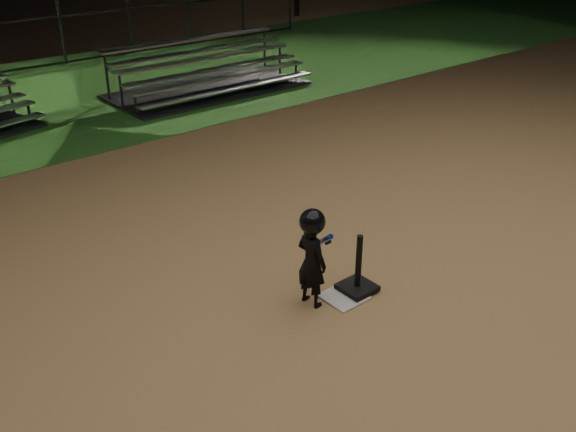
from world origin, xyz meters
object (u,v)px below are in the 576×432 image
at_px(batting_tee, 358,280).
at_px(bleacher_right, 209,82).
at_px(home_plate, 344,297).
at_px(child_batter, 312,255).

height_order(batting_tee, bleacher_right, bleacher_right).
distance_m(home_plate, batting_tee, 0.25).
distance_m(home_plate, bleacher_right, 8.89).
bearing_deg(bleacher_right, home_plate, -113.39).
relative_size(batting_tee, bleacher_right, 0.16).
xyz_separation_m(child_batter, bleacher_right, (3.86, 8.00, -0.39)).
bearing_deg(batting_tee, child_batter, 163.41).
relative_size(home_plate, batting_tee, 0.64).
bearing_deg(batting_tee, home_plate, 179.63).
height_order(home_plate, child_batter, child_batter).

